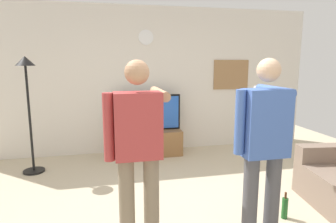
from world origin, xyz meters
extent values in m
cube|color=silver|center=(0.00, 2.95, 1.35)|extent=(6.40, 0.10, 2.70)
cube|color=olive|center=(-0.04, 2.60, 0.23)|extent=(1.15, 0.46, 0.46)
sphere|color=black|center=(-0.04, 2.35, 0.25)|extent=(0.04, 0.04, 0.04)
cube|color=black|center=(-0.04, 2.65, 0.78)|extent=(1.15, 0.06, 0.65)
cube|color=blue|center=(-0.04, 2.62, 0.78)|extent=(1.09, 0.01, 0.59)
cylinder|color=white|center=(-0.04, 2.89, 2.13)|extent=(0.27, 0.03, 0.27)
cube|color=#997047|center=(1.65, 2.90, 1.44)|extent=(0.72, 0.04, 0.57)
cylinder|color=black|center=(-1.94, 2.17, 0.01)|extent=(0.32, 0.32, 0.03)
cylinder|color=black|center=(-1.94, 2.17, 0.84)|extent=(0.04, 0.04, 1.61)
cone|color=black|center=(-1.94, 2.17, 1.71)|extent=(0.28, 0.28, 0.14)
cylinder|color=#7A6B56|center=(-0.68, -0.08, 0.44)|extent=(0.14, 0.14, 0.88)
cylinder|color=#7A6B56|center=(-0.46, -0.08, 0.44)|extent=(0.14, 0.14, 0.88)
cube|color=#A53838|center=(-0.57, -0.08, 1.17)|extent=(0.40, 0.22, 0.57)
sphere|color=tan|center=(-0.57, -0.08, 1.62)|extent=(0.21, 0.21, 0.21)
cylinder|color=#A53838|center=(-0.81, -0.08, 1.17)|extent=(0.09, 0.09, 0.58)
cylinder|color=tan|center=(-0.32, 0.21, 1.41)|extent=(0.09, 0.58, 0.09)
cube|color=white|center=(-0.32, 0.53, 1.41)|extent=(0.04, 0.12, 0.04)
cylinder|color=#4C4C51|center=(0.46, -0.20, 0.43)|extent=(0.14, 0.14, 0.85)
cylinder|color=#4C4C51|center=(0.69, -0.20, 0.43)|extent=(0.14, 0.14, 0.85)
cube|color=#3F60AD|center=(0.58, -0.20, 1.16)|extent=(0.42, 0.22, 0.62)
sphere|color=tan|center=(0.58, -0.20, 1.63)|extent=(0.21, 0.21, 0.21)
cylinder|color=#3F60AD|center=(0.32, -0.20, 1.18)|extent=(0.09, 0.09, 0.58)
cylinder|color=#3F60AD|center=(0.83, 0.09, 1.42)|extent=(0.09, 0.58, 0.09)
cube|color=white|center=(0.83, 0.41, 1.42)|extent=(0.04, 0.12, 0.04)
cube|color=#7F6B5B|center=(2.00, 0.57, 0.53)|extent=(0.87, 0.32, 0.22)
cylinder|color=#1E5923|center=(1.05, 0.10, 0.12)|extent=(0.07, 0.07, 0.23)
cylinder|color=#4C2814|center=(1.05, 0.10, 0.27)|extent=(0.02, 0.02, 0.07)
camera|label=1|loc=(-0.85, -2.51, 1.72)|focal=31.14mm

